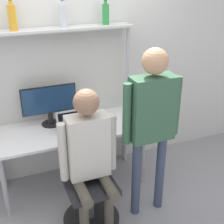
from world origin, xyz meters
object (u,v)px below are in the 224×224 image
at_px(office_chair, 90,196).
at_px(person_standing, 152,114).
at_px(cell_phone, 98,129).
at_px(person_seated, 89,151).
at_px(bottle_green, 106,14).
at_px(monitor, 49,103).
at_px(bottle_amber, 12,17).
at_px(laptop, 73,127).
at_px(bottle_clear, 63,15).

distance_m(office_chair, person_standing, 1.02).
distance_m(cell_phone, person_seated, 0.62).
height_order(person_seated, bottle_green, bottle_green).
height_order(monitor, bottle_amber, bottle_amber).
bearing_deg(laptop, person_standing, -45.07).
xyz_separation_m(office_chair, bottle_clear, (0.05, 0.84, 1.61)).
xyz_separation_m(monitor, bottle_green, (0.68, 0.03, 0.90)).
bearing_deg(person_standing, person_seated, 177.06).
xyz_separation_m(bottle_clear, bottle_amber, (-0.49, 0.00, 0.01)).
height_order(laptop, bottle_clear, bottle_clear).
relative_size(monitor, bottle_amber, 2.04).
height_order(office_chair, bottle_green, bottle_green).
height_order(bottle_green, bottle_amber, bottle_amber).
height_order(monitor, person_seated, person_seated).
bearing_deg(laptop, bottle_amber, 144.14).
bearing_deg(office_chair, bottle_clear, 86.74).
bearing_deg(bottle_clear, person_standing, -59.11).
bearing_deg(cell_phone, office_chair, -118.66).
bearing_deg(bottle_clear, cell_phone, -56.37).
distance_m(person_standing, bottle_amber, 1.60).
distance_m(laptop, office_chair, 0.73).
height_order(laptop, cell_phone, laptop).
xyz_separation_m(person_seated, bottle_green, (0.50, 0.89, 1.05)).
xyz_separation_m(office_chair, bottle_amber, (-0.44, 0.84, 1.61)).
xyz_separation_m(monitor, person_seated, (0.18, -0.86, -0.15)).
distance_m(person_standing, bottle_clear, 1.33).
bearing_deg(bottle_clear, office_chair, -93.26).
bearing_deg(office_chair, monitor, 102.26).
xyz_separation_m(monitor, cell_phone, (0.45, -0.31, -0.25)).
xyz_separation_m(person_standing, bottle_clear, (-0.55, 0.92, 0.78)).
relative_size(laptop, bottle_clear, 1.16).
height_order(monitor, cell_phone, monitor).
height_order(cell_phone, bottle_green, bottle_green).
bearing_deg(bottle_green, monitor, -177.25).
bearing_deg(bottle_amber, person_standing, -41.46).
bearing_deg(office_chair, bottle_amber, 117.73).
height_order(person_seated, bottle_amber, bottle_amber).
xyz_separation_m(laptop, person_seated, (0.00, -0.57, 0.04)).
xyz_separation_m(laptop, bottle_amber, (-0.44, 0.32, 1.11)).
bearing_deg(bottle_green, bottle_clear, 180.00).
relative_size(person_standing, bottle_amber, 5.88).
relative_size(office_chair, person_seated, 0.66).
bearing_deg(office_chair, bottle_green, 59.39).
height_order(monitor, person_standing, person_standing).
bearing_deg(laptop, bottle_green, 32.73).
relative_size(person_seated, bottle_clear, 5.18).
relative_size(person_seated, bottle_amber, 4.82).
xyz_separation_m(laptop, bottle_green, (0.50, 0.32, 1.09)).
height_order(laptop, person_standing, person_standing).
relative_size(person_seated, bottle_green, 5.48).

